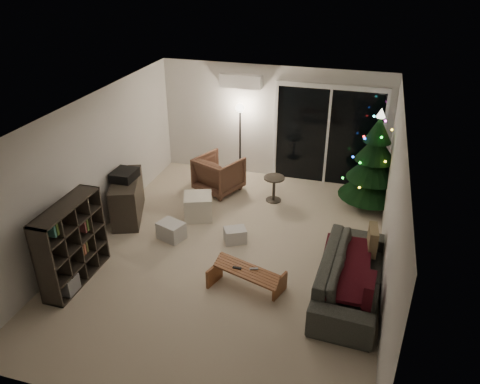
# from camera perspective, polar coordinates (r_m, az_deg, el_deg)

# --- Properties ---
(room) EXTENTS (6.50, 7.51, 2.60)m
(room) POSITION_cam_1_polar(r_m,az_deg,el_deg) (8.74, 4.42, 2.99)
(room) COLOR beige
(room) RESTS_ON ground
(bookshelf) EXTENTS (0.79, 1.37, 1.33)m
(bookshelf) POSITION_cam_1_polar(r_m,az_deg,el_deg) (7.66, -20.82, -5.72)
(bookshelf) COLOR black
(bookshelf) RESTS_ON floor
(media_cabinet) EXTENTS (0.92, 1.37, 0.80)m
(media_cabinet) POSITION_cam_1_polar(r_m,az_deg,el_deg) (9.20, -13.58, -0.70)
(media_cabinet) COLOR black
(media_cabinet) RESTS_ON floor
(stereo) EXTENTS (0.41, 0.48, 0.17)m
(stereo) POSITION_cam_1_polar(r_m,az_deg,el_deg) (8.98, -13.92, 2.03)
(stereo) COLOR black
(stereo) RESTS_ON media_cabinet
(armchair) EXTENTS (1.10, 1.11, 0.78)m
(armchair) POSITION_cam_1_polar(r_m,az_deg,el_deg) (9.92, -2.59, 2.20)
(armchair) COLOR brown
(armchair) RESTS_ON floor
(ottoman) EXTENTS (0.68, 0.68, 0.47)m
(ottoman) POSITION_cam_1_polar(r_m,az_deg,el_deg) (9.02, -5.11, -1.76)
(ottoman) COLOR beige
(ottoman) RESTS_ON floor
(cardboard_box_a) EXTENTS (0.53, 0.47, 0.32)m
(cardboard_box_a) POSITION_cam_1_polar(r_m,az_deg,el_deg) (8.48, -8.38, -4.68)
(cardboard_box_a) COLOR silver
(cardboard_box_a) RESTS_ON floor
(cardboard_box_b) EXTENTS (0.46, 0.43, 0.26)m
(cardboard_box_b) POSITION_cam_1_polar(r_m,az_deg,el_deg) (8.31, -0.60, -5.28)
(cardboard_box_b) COLOR silver
(cardboard_box_b) RESTS_ON floor
(side_table) EXTENTS (0.56, 0.56, 0.53)m
(side_table) POSITION_cam_1_polar(r_m,az_deg,el_deg) (9.59, 4.15, 0.38)
(side_table) COLOR black
(side_table) RESTS_ON floor
(floor_lamp) EXTENTS (0.26, 0.26, 1.66)m
(floor_lamp) POSITION_cam_1_polar(r_m,az_deg,el_deg) (10.33, 0.01, 5.95)
(floor_lamp) COLOR black
(floor_lamp) RESTS_ON floor
(sofa) EXTENTS (1.01, 2.30, 0.66)m
(sofa) POSITION_cam_1_polar(r_m,az_deg,el_deg) (7.24, 13.40, -9.89)
(sofa) COLOR #535550
(sofa) RESTS_ON floor
(sofa_throw) EXTENTS (0.70, 1.62, 0.05)m
(sofa_throw) POSITION_cam_1_polar(r_m,az_deg,el_deg) (7.16, 12.72, -8.85)
(sofa_throw) COLOR #410E17
(sofa_throw) RESTS_ON sofa
(cushion_a) EXTENTS (0.17, 0.44, 0.43)m
(cushion_a) POSITION_cam_1_polar(r_m,az_deg,el_deg) (7.63, 15.84, -5.64)
(cushion_a) COLOR tan
(cushion_a) RESTS_ON sofa
(cushion_b) EXTENTS (0.16, 0.44, 0.43)m
(cushion_b) POSITION_cam_1_polar(r_m,az_deg,el_deg) (6.57, 15.44, -11.68)
(cushion_b) COLOR #410E17
(cushion_b) RESTS_ON sofa
(coffee_table) EXTENTS (1.16, 0.70, 0.35)m
(coffee_table) POSITION_cam_1_polar(r_m,az_deg,el_deg) (7.24, 0.80, -10.59)
(coffee_table) COLOR brown
(coffee_table) RESTS_ON floor
(remote_a) EXTENTS (0.14, 0.04, 0.02)m
(remote_a) POSITION_cam_1_polar(r_m,az_deg,el_deg) (7.16, -0.36, -9.23)
(remote_a) COLOR black
(remote_a) RESTS_ON coffee_table
(remote_b) EXTENTS (0.13, 0.08, 0.02)m
(remote_b) POSITION_cam_1_polar(r_m,az_deg,el_deg) (7.14, 1.70, -9.33)
(remote_b) COLOR slate
(remote_b) RESTS_ON coffee_table
(christmas_tree) EXTENTS (1.41, 1.41, 2.03)m
(christmas_tree) POSITION_cam_1_polar(r_m,az_deg,el_deg) (9.42, 16.08, 3.85)
(christmas_tree) COLOR #0F3614
(christmas_tree) RESTS_ON floor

